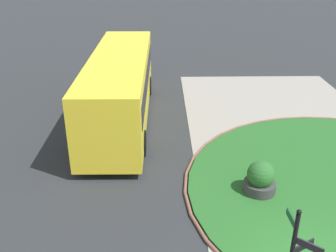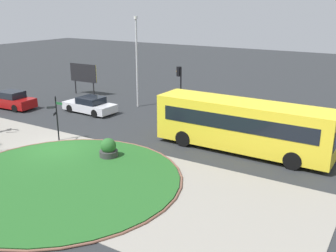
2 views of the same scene
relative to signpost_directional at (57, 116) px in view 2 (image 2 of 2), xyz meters
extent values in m
plane|color=#282B2D|center=(1.11, -1.27, -1.68)|extent=(120.00, 120.00, 0.00)
cube|color=gray|center=(1.11, -2.95, -1.67)|extent=(32.00, 8.66, 0.02)
cylinder|color=#235B23|center=(4.70, -4.10, -1.63)|extent=(11.70, 11.70, 0.10)
torus|color=brown|center=(4.70, -4.10, -1.62)|extent=(12.01, 12.01, 0.11)
cylinder|color=black|center=(-0.02, 0.05, -0.25)|extent=(0.09, 0.09, 2.85)
sphere|color=black|center=(-0.02, 0.05, 1.22)|extent=(0.10, 0.10, 0.10)
cube|color=#195128|center=(0.27, 0.05, 0.84)|extent=(0.50, 0.05, 0.15)
cube|color=black|center=(-0.22, -0.19, 0.57)|extent=(0.37, 0.43, 0.15)
cube|color=black|center=(0.14, -0.24, 0.23)|extent=(0.32, 0.52, 0.15)
cube|color=yellow|center=(10.77, 4.45, -0.02)|extent=(10.53, 2.53, 2.77)
cube|color=black|center=(10.78, 5.68, 0.37)|extent=(9.24, 0.10, 0.88)
cube|color=black|center=(10.76, 3.22, 0.37)|extent=(9.24, 0.10, 0.88)
cylinder|color=black|center=(14.14, 5.54, -1.18)|extent=(1.00, 0.31, 1.00)
cylinder|color=black|center=(14.12, 3.31, -1.18)|extent=(1.00, 0.31, 1.00)
cylinder|color=black|center=(7.42, 5.60, -1.18)|extent=(1.00, 0.31, 1.00)
cylinder|color=black|center=(7.40, 3.37, -1.18)|extent=(1.00, 0.31, 1.00)
cube|color=silver|center=(-3.01, 6.25, -1.19)|extent=(4.53, 2.04, 0.62)
cube|color=black|center=(-2.83, 6.24, -0.62)|extent=(1.96, 1.72, 0.51)
cube|color=#EAEACC|center=(-5.27, 5.76, -1.16)|extent=(0.03, 0.20, 0.12)
cube|color=#EAEACC|center=(-5.23, 6.89, -1.16)|extent=(0.03, 0.20, 0.12)
cylinder|color=black|center=(-4.42, 5.43, -1.36)|extent=(0.65, 0.24, 0.64)
cylinder|color=black|center=(-4.36, 7.16, -1.36)|extent=(0.65, 0.24, 0.64)
cylinder|color=black|center=(-1.65, 5.34, -1.36)|extent=(0.65, 0.24, 0.64)
cylinder|color=black|center=(-1.59, 7.07, -1.36)|extent=(0.65, 0.24, 0.64)
cube|color=maroon|center=(-9.73, 3.80, -1.13)|extent=(4.57, 2.09, 0.75)
cube|color=black|center=(-9.55, 3.81, -0.48)|extent=(2.04, 1.68, 0.55)
cylinder|color=black|center=(-11.16, 4.49, -1.36)|extent=(0.66, 0.27, 0.64)
cylinder|color=black|center=(-8.29, 3.11, -1.36)|extent=(0.66, 0.27, 0.64)
cylinder|color=black|center=(-8.41, 4.70, -1.36)|extent=(0.66, 0.27, 0.64)
cylinder|color=black|center=(3.32, 10.15, 0.19)|extent=(0.11, 0.11, 3.74)
cube|color=black|center=(3.11, 10.17, 1.68)|extent=(0.28, 0.28, 0.78)
sphere|color=black|center=(2.96, 10.18, 1.92)|extent=(0.16, 0.16, 0.16)
sphere|color=#F2A519|center=(2.96, 10.18, 1.68)|extent=(0.16, 0.16, 0.16)
sphere|color=black|center=(2.96, 10.18, 1.43)|extent=(0.16, 0.16, 0.16)
cylinder|color=#B7B7BC|center=(-0.81, 9.90, 1.98)|extent=(0.16, 0.16, 7.32)
cylinder|color=silver|center=(-0.81, 9.90, 5.77)|extent=(0.32, 0.32, 0.22)
cylinder|color=black|center=(-9.08, 10.86, -0.60)|extent=(0.12, 0.12, 2.15)
cylinder|color=black|center=(-6.82, 10.99, -0.60)|extent=(0.12, 0.12, 2.15)
cube|color=yellow|center=(-7.95, 10.92, 0.47)|extent=(3.02, 0.29, 1.64)
cube|color=black|center=(-7.94, 10.86, 0.47)|extent=(3.11, 0.20, 1.74)
cylinder|color=#383838|center=(4.69, -0.58, -1.45)|extent=(1.05, 1.05, 0.45)
sphere|color=#286028|center=(4.69, -0.58, -0.94)|extent=(0.90, 0.90, 0.90)
camera|label=1|loc=(-5.82, 2.61, 5.74)|focal=41.31mm
camera|label=2|loc=(18.47, -16.50, 6.79)|focal=41.44mm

